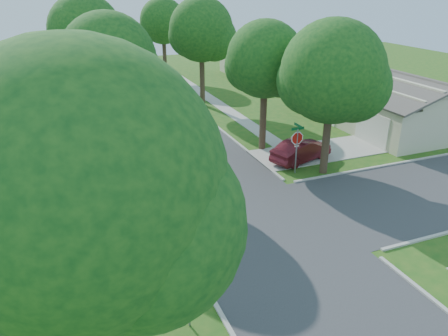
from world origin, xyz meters
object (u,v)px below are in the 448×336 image
at_px(tree_ne_corner, 333,76).
at_px(house_ne_far, 273,65).
at_px(stop_sign_ne, 297,140).
at_px(car_driveway, 301,150).
at_px(tree_e_near, 266,63).
at_px(tree_w_mid, 87,35).
at_px(tree_w_near, 110,65).
at_px(house_ne_near, 381,103).
at_px(tree_e_mid, 202,33).
at_px(tree_w_far, 75,31).
at_px(tree_e_far, 163,23).
at_px(tree_sw_corner, 85,199).
at_px(car_curb_west, 88,66).
at_px(car_curb_east, 163,100).
at_px(stop_sign_sw, 188,274).

bearing_deg(tree_ne_corner, house_ne_far, 68.77).
height_order(stop_sign_ne, tree_ne_corner, tree_ne_corner).
bearing_deg(car_driveway, tree_e_near, 5.82).
xyz_separation_m(stop_sign_ne, tree_w_mid, (-9.34, 16.31, 4.46)).
height_order(stop_sign_ne, tree_w_near, tree_w_near).
bearing_deg(house_ne_near, tree_e_mid, 138.30).
distance_m(tree_e_mid, tree_w_far, 16.06).
height_order(tree_e_far, tree_w_near, tree_w_near).
distance_m(tree_e_mid, car_driveway, 15.83).
xyz_separation_m(tree_w_near, tree_sw_corner, (-2.79, -16.00, 0.15)).
bearing_deg(car_curb_west, car_driveway, 102.42).
height_order(stop_sign_ne, car_curb_west, stop_sign_ne).
bearing_deg(car_curb_east, tree_e_far, 76.30).
xyz_separation_m(tree_w_near, car_curb_east, (5.84, 12.45, -5.40)).
distance_m(tree_e_mid, tree_ne_corner, 16.89).
bearing_deg(stop_sign_sw, car_curb_west, 88.13).
relative_size(tree_sw_corner, house_ne_near, 0.70).
xyz_separation_m(tree_e_far, house_ne_near, (11.24, -23.01, -4.46)).
height_order(car_curb_east, car_curb_west, car_curb_east).
xyz_separation_m(stop_sign_ne, car_curb_east, (-3.50, 16.76, -1.32)).
xyz_separation_m(stop_sign_sw, tree_w_mid, (0.06, 25.71, 4.46)).
xyz_separation_m(stop_sign_sw, tree_sw_corner, (-2.74, -2.29, 4.23)).
bearing_deg(tree_e_near, tree_sw_corner, -127.30).
distance_m(tree_ne_corner, car_curb_east, 18.65).
xyz_separation_m(stop_sign_sw, car_curb_west, (1.50, 46.04, -1.42)).
bearing_deg(stop_sign_sw, tree_e_mid, 69.80).
xyz_separation_m(stop_sign_sw, tree_e_near, (9.45, 13.71, 3.61)).
distance_m(tree_e_far, tree_w_far, 9.42).
height_order(tree_w_far, house_ne_near, tree_w_far).
relative_size(tree_w_mid, house_ne_near, 0.70).
height_order(house_ne_far, car_curb_east, house_ne_far).
height_order(house_ne_near, car_driveway, house_ne_near).
distance_m(tree_ne_corner, house_ne_near, 12.47).
height_order(tree_e_far, house_ne_near, tree_e_far).
distance_m(tree_w_near, house_ne_far, 29.10).
relative_size(tree_sw_corner, car_curb_west, 2.28).
bearing_deg(tree_w_mid, tree_e_near, -51.95).
bearing_deg(stop_sign_sw, tree_e_near, 55.41).
height_order(tree_e_far, car_curb_east, tree_e_far).
bearing_deg(stop_sign_sw, house_ne_far, 58.45).
distance_m(tree_sw_corner, house_ne_far, 43.20).
bearing_deg(tree_e_far, tree_e_near, -90.00).
bearing_deg(car_driveway, house_ne_near, -82.97).
relative_size(tree_w_far, tree_ne_corner, 0.93).
xyz_separation_m(tree_ne_corner, house_ne_near, (9.63, 6.79, -4.08)).
relative_size(stop_sign_sw, tree_w_mid, 0.31).
xyz_separation_m(tree_e_near, tree_sw_corner, (-12.19, -16.00, 0.62)).
bearing_deg(tree_e_far, house_ne_near, -63.97).
bearing_deg(tree_w_mid, tree_e_far, 54.15).
bearing_deg(house_ne_far, tree_w_mid, -158.83).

